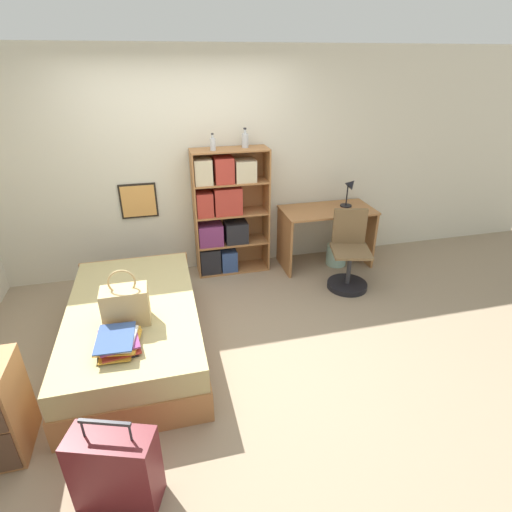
# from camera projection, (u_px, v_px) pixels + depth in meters

# --- Properties ---
(ground_plane) EXTENTS (14.00, 14.00, 0.00)m
(ground_plane) POSITION_uv_depth(u_px,v_px,m) (210.00, 339.00, 3.88)
(ground_plane) COLOR gray
(wall_back) EXTENTS (10.00, 0.09, 2.60)m
(wall_back) POSITION_uv_depth(u_px,v_px,m) (185.00, 168.00, 4.67)
(wall_back) COLOR beige
(wall_back) RESTS_ON ground_plane
(bed) EXTENTS (1.14, 1.96, 0.49)m
(bed) POSITION_uv_depth(u_px,v_px,m) (135.00, 328.00, 3.64)
(bed) COLOR #A36B3D
(bed) RESTS_ON ground_plane
(handbag) EXTENTS (0.37, 0.21, 0.49)m
(handbag) POSITION_uv_depth(u_px,v_px,m) (126.00, 305.00, 3.23)
(handbag) COLOR tan
(handbag) RESTS_ON bed
(book_stack_on_bed) EXTENTS (0.34, 0.41, 0.11)m
(book_stack_on_bed) POSITION_uv_depth(u_px,v_px,m) (118.00, 342.00, 2.98)
(book_stack_on_bed) COLOR #232328
(book_stack_on_bed) RESTS_ON bed
(suitcase) EXTENTS (0.54, 0.37, 0.67)m
(suitcase) POSITION_uv_depth(u_px,v_px,m) (116.00, 469.00, 2.36)
(suitcase) COLOR #5B191E
(suitcase) RESTS_ON ground_plane
(bookcase) EXTENTS (0.89, 0.32, 1.53)m
(bookcase) POSITION_uv_depth(u_px,v_px,m) (224.00, 213.00, 4.80)
(bookcase) COLOR #A36B3D
(bookcase) RESTS_ON ground_plane
(bottle_green) EXTENTS (0.06, 0.06, 0.19)m
(bottle_green) POSITION_uv_depth(u_px,v_px,m) (213.00, 144.00, 4.37)
(bottle_green) COLOR #B7BCC1
(bottle_green) RESTS_ON bookcase
(bottle_brown) EXTENTS (0.08, 0.08, 0.22)m
(bottle_brown) POSITION_uv_depth(u_px,v_px,m) (245.00, 140.00, 4.51)
(bottle_brown) COLOR #B7BCC1
(bottle_brown) RESTS_ON bookcase
(desk) EXTENTS (1.15, 0.60, 0.76)m
(desk) POSITION_uv_depth(u_px,v_px,m) (326.00, 227.00, 5.08)
(desk) COLOR #A36B3D
(desk) RESTS_ON ground_plane
(desk_lamp) EXTENTS (0.19, 0.14, 0.37)m
(desk_lamp) POSITION_uv_depth(u_px,v_px,m) (350.00, 188.00, 4.97)
(desk_lamp) COLOR black
(desk_lamp) RESTS_ON desk
(desk_chair) EXTENTS (0.52, 0.52, 0.91)m
(desk_chair) POSITION_uv_depth(u_px,v_px,m) (349.00, 263.00, 4.66)
(desk_chair) COLOR black
(desk_chair) RESTS_ON ground_plane
(waste_bin) EXTENTS (0.26, 0.26, 0.27)m
(waste_bin) POSITION_uv_depth(u_px,v_px,m) (336.00, 255.00, 5.23)
(waste_bin) COLOR #99C1B2
(waste_bin) RESTS_ON ground_plane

